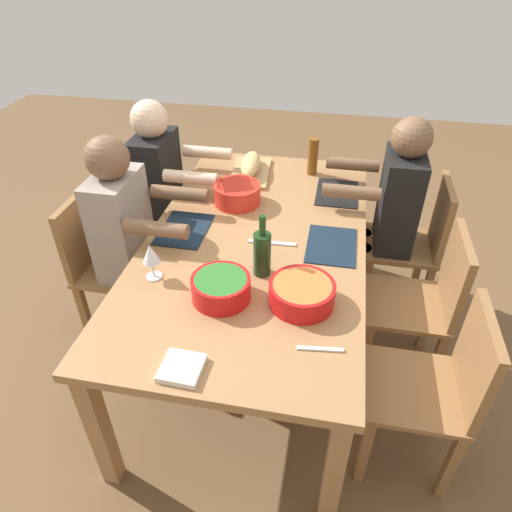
{
  "coord_description": "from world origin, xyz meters",
  "views": [
    {
      "loc": [
        -1.82,
        -0.35,
        1.99
      ],
      "look_at": [
        0.0,
        0.0,
        0.63
      ],
      "focal_mm": 32.3,
      "sensor_mm": 36.0,
      "label": 1
    }
  ],
  "objects": [
    {
      "name": "ground_plane",
      "position": [
        0.0,
        0.0,
        0.0
      ],
      "size": [
        8.0,
        8.0,
        0.0
      ],
      "primitive_type": "plane",
      "color": "brown"
    },
    {
      "name": "wine_glass",
      "position": [
        -0.38,
        0.37,
        0.86
      ],
      "size": [
        0.08,
        0.08,
        0.17
      ],
      "color": "silver",
      "rests_on": "dining_table"
    },
    {
      "name": "cutting_board",
      "position": [
        0.67,
        0.16,
        0.75
      ],
      "size": [
        0.42,
        0.25,
        0.02
      ],
      "primitive_type": "cube",
      "rotation": [
        0.0,
        0.0,
        0.08
      ],
      "color": "tan",
      "rests_on": "dining_table"
    },
    {
      "name": "serving_bowl_pasta",
      "position": [
        0.31,
        0.16,
        0.8
      ],
      "size": [
        0.25,
        0.25,
        0.11
      ],
      "color": "red",
      "rests_on": "dining_table"
    },
    {
      "name": "placemat_far_center",
      "position": [
        0.0,
        0.36,
        0.74
      ],
      "size": [
        0.32,
        0.23,
        0.01
      ],
      "primitive_type": "cube",
      "color": "#142333",
      "rests_on": "dining_table"
    },
    {
      "name": "diner_near_right",
      "position": [
        0.52,
        -0.66,
        0.7
      ],
      "size": [
        0.41,
        0.53,
        1.2
      ],
      "color": "#2D2D38",
      "rests_on": "ground_plane"
    },
    {
      "name": "placemat_near_center",
      "position": [
        0.0,
        -0.36,
        0.74
      ],
      "size": [
        0.32,
        0.23,
        0.01
      ],
      "primitive_type": "cube",
      "color": "#142333",
      "rests_on": "dining_table"
    },
    {
      "name": "diner_far_right",
      "position": [
        0.52,
        0.66,
        0.7
      ],
      "size": [
        0.41,
        0.53,
        1.2
      ],
      "color": "#2D2D38",
      "rests_on": "ground_plane"
    },
    {
      "name": "wine_bottle",
      "position": [
        -0.26,
        -0.08,
        0.85
      ],
      "size": [
        0.08,
        0.08,
        0.29
      ],
      "color": "#193819",
      "rests_on": "dining_table"
    },
    {
      "name": "chair_far_right",
      "position": [
        0.52,
        0.84,
        0.48
      ],
      "size": [
        0.4,
        0.4,
        0.85
      ],
      "color": "olive",
      "rests_on": "ground_plane"
    },
    {
      "name": "chair_far_center",
      "position": [
        0.0,
        0.84,
        0.48
      ],
      "size": [
        0.4,
        0.4,
        0.85
      ],
      "color": "olive",
      "rests_on": "ground_plane"
    },
    {
      "name": "diner_far_center",
      "position": [
        -0.0,
        0.66,
        0.7
      ],
      "size": [
        0.41,
        0.53,
        1.2
      ],
      "color": "#2D2D38",
      "rests_on": "ground_plane"
    },
    {
      "name": "dining_table",
      "position": [
        0.0,
        0.0,
        0.67
      ],
      "size": [
        1.9,
        1.05,
        0.74
      ],
      "color": "#9E7044",
      "rests_on": "ground_plane"
    },
    {
      "name": "serving_bowl_greens",
      "position": [
        -0.45,
        0.06,
        0.8
      ],
      "size": [
        0.24,
        0.24,
        0.1
      ],
      "color": "red",
      "rests_on": "dining_table"
    },
    {
      "name": "beer_bottle",
      "position": [
        0.75,
        -0.2,
        0.85
      ],
      "size": [
        0.06,
        0.06,
        0.22
      ],
      "primitive_type": "cylinder",
      "color": "brown",
      "rests_on": "dining_table"
    },
    {
      "name": "serving_bowl_fruit",
      "position": [
        -0.42,
        -0.27,
        0.79
      ],
      "size": [
        0.26,
        0.26,
        0.09
      ],
      "color": "red",
      "rests_on": "dining_table"
    },
    {
      "name": "chair_near_center",
      "position": [
        0.0,
        -0.84,
        0.48
      ],
      "size": [
        0.4,
        0.4,
        0.85
      ],
      "color": "olive",
      "rests_on": "ground_plane"
    },
    {
      "name": "carving_knife",
      "position": [
        -0.03,
        -0.08,
        0.74
      ],
      "size": [
        0.03,
        0.23,
        0.01
      ],
      "primitive_type": "cube",
      "rotation": [
        0.0,
        0.0,
        1.61
      ],
      "color": "silver",
      "rests_on": "dining_table"
    },
    {
      "name": "chair_near_right",
      "position": [
        0.52,
        -0.84,
        0.48
      ],
      "size": [
        0.4,
        0.4,
        0.85
      ],
      "color": "olive",
      "rests_on": "ground_plane"
    },
    {
      "name": "napkin_stack",
      "position": [
        -0.85,
        0.09,
        0.75
      ],
      "size": [
        0.14,
        0.14,
        0.02
      ],
      "primitive_type": "cube",
      "rotation": [
        0.0,
        0.0,
        -0.03
      ],
      "color": "white",
      "rests_on": "dining_table"
    },
    {
      "name": "fork_near_left",
      "position": [
        -0.66,
        -0.36,
        0.74
      ],
      "size": [
        0.04,
        0.17,
        0.01
      ],
      "primitive_type": "cube",
      "rotation": [
        0.0,
        0.0,
        0.12
      ],
      "color": "silver",
      "rests_on": "dining_table"
    },
    {
      "name": "bread_loaf",
      "position": [
        0.67,
        0.16,
        0.81
      ],
      "size": [
        0.33,
        0.14,
        0.09
      ],
      "primitive_type": "ellipsoid",
      "rotation": [
        0.0,
        0.0,
        0.08
      ],
      "color": "tan",
      "rests_on": "cutting_board"
    },
    {
      "name": "chair_near_left",
      "position": [
        -0.52,
        -0.84,
        0.48
      ],
      "size": [
        0.4,
        0.4,
        0.85
      ],
      "color": "olive",
      "rests_on": "ground_plane"
    },
    {
      "name": "placemat_near_right",
      "position": [
        0.52,
        -0.36,
        0.74
      ],
      "size": [
        0.32,
        0.23,
        0.01
      ],
      "primitive_type": "cube",
      "color": "black",
      "rests_on": "dining_table"
    }
  ]
}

